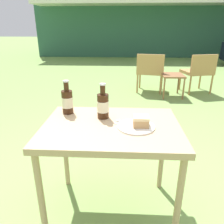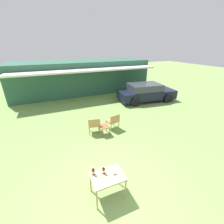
{
  "view_description": "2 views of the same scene",
  "coord_description": "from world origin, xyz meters",
  "px_view_note": "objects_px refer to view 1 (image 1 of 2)",
  "views": [
    {
      "loc": [
        0.07,
        -1.27,
        1.3
      ],
      "look_at": [
        0.0,
        0.1,
        0.76
      ],
      "focal_mm": 35.0,
      "sensor_mm": 36.0,
      "label": 1
    },
    {
      "loc": [
        -1.05,
        -2.71,
        3.84
      ],
      "look_at": [
        1.57,
        3.34,
        0.9
      ],
      "focal_mm": 24.0,
      "sensor_mm": 36.0,
      "label": 2
    }
  ],
  "objects_px": {
    "wicker_chair_cushioned": "(150,69)",
    "patio_table": "(111,135)",
    "wicker_chair_plain": "(199,70)",
    "cola_bottle_far": "(67,101)",
    "cola_bottle_near": "(103,105)",
    "cake_on_plate": "(138,124)",
    "garden_side_table": "(172,77)"
  },
  "relations": [
    {
      "from": "wicker_chair_plain",
      "to": "cola_bottle_far",
      "type": "relative_size",
      "value": 3.29
    },
    {
      "from": "wicker_chair_plain",
      "to": "garden_side_table",
      "type": "relative_size",
      "value": 1.66
    },
    {
      "from": "cola_bottle_far",
      "to": "patio_table",
      "type": "bearing_deg",
      "value": -30.4
    },
    {
      "from": "wicker_chair_cushioned",
      "to": "cola_bottle_near",
      "type": "xyz_separation_m",
      "value": [
        -0.69,
        -3.17,
        0.33
      ]
    },
    {
      "from": "cola_bottle_near",
      "to": "patio_table",
      "type": "bearing_deg",
      "value": -61.85
    },
    {
      "from": "wicker_chair_cushioned",
      "to": "patio_table",
      "type": "xyz_separation_m",
      "value": [
        -0.63,
        -3.28,
        0.16
      ]
    },
    {
      "from": "garden_side_table",
      "to": "cola_bottle_near",
      "type": "height_order",
      "value": "cola_bottle_near"
    },
    {
      "from": "cake_on_plate",
      "to": "patio_table",
      "type": "bearing_deg",
      "value": 171.64
    },
    {
      "from": "wicker_chair_plain",
      "to": "cola_bottle_far",
      "type": "bearing_deg",
      "value": 43.47
    },
    {
      "from": "cola_bottle_near",
      "to": "cake_on_plate",
      "type": "bearing_deg",
      "value": -31.27
    },
    {
      "from": "wicker_chair_cushioned",
      "to": "garden_side_table",
      "type": "bearing_deg",
      "value": 153.25
    },
    {
      "from": "cake_on_plate",
      "to": "wicker_chair_cushioned",
      "type": "bearing_deg",
      "value": 82.08
    },
    {
      "from": "cake_on_plate",
      "to": "cola_bottle_near",
      "type": "xyz_separation_m",
      "value": [
        -0.23,
        0.14,
        0.07
      ]
    },
    {
      "from": "patio_table",
      "to": "cola_bottle_far",
      "type": "bearing_deg",
      "value": 149.6
    },
    {
      "from": "cake_on_plate",
      "to": "wicker_chair_plain",
      "type": "bearing_deg",
      "value": 66.32
    },
    {
      "from": "wicker_chair_cushioned",
      "to": "cola_bottle_near",
      "type": "bearing_deg",
      "value": 88.69
    },
    {
      "from": "wicker_chair_plain",
      "to": "garden_side_table",
      "type": "xyz_separation_m",
      "value": [
        -0.59,
        -0.29,
        -0.09
      ]
    },
    {
      "from": "wicker_chair_plain",
      "to": "cola_bottle_near",
      "type": "height_order",
      "value": "cola_bottle_near"
    },
    {
      "from": "garden_side_table",
      "to": "cola_bottle_far",
      "type": "bearing_deg",
      "value": -115.9
    },
    {
      "from": "wicker_chair_cushioned",
      "to": "wicker_chair_plain",
      "type": "relative_size",
      "value": 1.0
    },
    {
      "from": "cake_on_plate",
      "to": "cola_bottle_far",
      "type": "distance_m",
      "value": 0.55
    },
    {
      "from": "wicker_chair_plain",
      "to": "cola_bottle_far",
      "type": "xyz_separation_m",
      "value": [
        -1.94,
        -3.07,
        0.33
      ]
    },
    {
      "from": "garden_side_table",
      "to": "cake_on_plate",
      "type": "height_order",
      "value": "cake_on_plate"
    },
    {
      "from": "wicker_chair_plain",
      "to": "cola_bottle_near",
      "type": "xyz_separation_m",
      "value": [
        -1.68,
        -3.15,
        0.33
      ]
    },
    {
      "from": "cola_bottle_near",
      "to": "wicker_chair_cushioned",
      "type": "bearing_deg",
      "value": 77.63
    },
    {
      "from": "patio_table",
      "to": "cola_bottle_near",
      "type": "distance_m",
      "value": 0.21
    },
    {
      "from": "garden_side_table",
      "to": "cola_bottle_far",
      "type": "xyz_separation_m",
      "value": [
        -1.35,
        -2.79,
        0.42
      ]
    },
    {
      "from": "garden_side_table",
      "to": "cola_bottle_near",
      "type": "bearing_deg",
      "value": -110.86
    },
    {
      "from": "cake_on_plate",
      "to": "cola_bottle_far",
      "type": "height_order",
      "value": "cola_bottle_far"
    },
    {
      "from": "wicker_chair_cushioned",
      "to": "cola_bottle_near",
      "type": "height_order",
      "value": "cola_bottle_near"
    },
    {
      "from": "wicker_chair_cushioned",
      "to": "wicker_chair_plain",
      "type": "height_order",
      "value": "same"
    },
    {
      "from": "wicker_chair_plain",
      "to": "wicker_chair_cushioned",
      "type": "bearing_deg",
      "value": -15.35
    }
  ]
}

